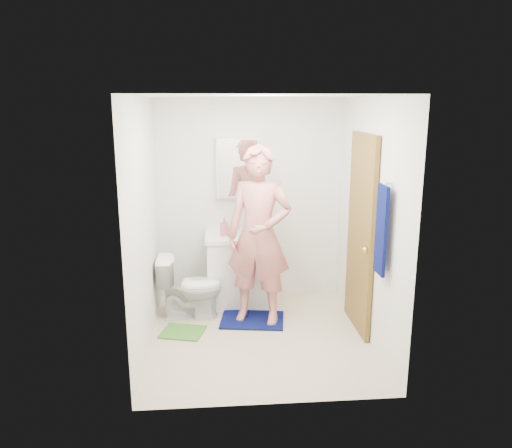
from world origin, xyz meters
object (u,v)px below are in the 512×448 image
at_px(vanity_cabinet, 239,271).
at_px(medicine_cabinet, 238,168).
at_px(soap_dispenser, 224,226).
at_px(towel, 381,230).
at_px(toilet, 190,287).
at_px(man, 259,236).
at_px(toothbrush_cup, 254,227).

relative_size(vanity_cabinet, medicine_cabinet, 1.14).
relative_size(medicine_cabinet, soap_dispenser, 3.32).
xyz_separation_m(towel, toilet, (-1.75, 1.12, -0.90)).
height_order(vanity_cabinet, toilet, vanity_cabinet).
relative_size(soap_dispenser, man, 0.11).
distance_m(vanity_cabinet, toothbrush_cup, 0.55).
xyz_separation_m(medicine_cabinet, towel, (1.18, -1.71, -0.35)).
height_order(medicine_cabinet, man, medicine_cabinet).
distance_m(vanity_cabinet, soap_dispenser, 0.58).
height_order(toilet, toothbrush_cup, toothbrush_cup).
xyz_separation_m(towel, man, (-1.00, 0.92, -0.27)).
distance_m(medicine_cabinet, towel, 2.11).
height_order(medicine_cabinet, toilet, medicine_cabinet).
xyz_separation_m(toothbrush_cup, man, (-0.01, -0.70, 0.08)).
bearing_deg(toothbrush_cup, vanity_cabinet, -144.29).
distance_m(toilet, toothbrush_cup, 1.06).
relative_size(medicine_cabinet, man, 0.37).
bearing_deg(soap_dispenser, toilet, -139.57).
bearing_deg(vanity_cabinet, soap_dispenser, -169.49).
relative_size(toilet, man, 0.37).
bearing_deg(medicine_cabinet, soap_dispenser, -123.66).
relative_size(towel, toilet, 1.13).
distance_m(vanity_cabinet, man, 0.82).
bearing_deg(toothbrush_cup, towel, -58.61).
bearing_deg(medicine_cabinet, towel, -55.39).
distance_m(towel, soap_dispenser, 2.01).
xyz_separation_m(vanity_cabinet, soap_dispenser, (-0.17, -0.03, 0.56)).
xyz_separation_m(vanity_cabinet, medicine_cabinet, (0.00, 0.22, 1.20)).
height_order(toilet, soap_dispenser, soap_dispenser).
distance_m(vanity_cabinet, medicine_cabinet, 1.22).
xyz_separation_m(vanity_cabinet, toilet, (-0.57, -0.37, -0.05)).
bearing_deg(soap_dispenser, medicine_cabinet, 56.34).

